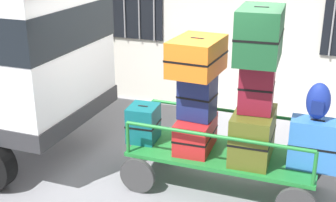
# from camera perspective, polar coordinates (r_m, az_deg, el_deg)

# --- Properties ---
(ground_plane) EXTENTS (40.00, 40.00, 0.00)m
(ground_plane) POSITION_cam_1_polar(r_m,az_deg,el_deg) (6.43, 1.31, -9.04)
(ground_plane) COLOR gray
(luggage_cart) EXTENTS (2.45, 1.02, 0.52)m
(luggage_cart) POSITION_cam_1_polar(r_m,az_deg,el_deg) (5.94, 6.84, -7.34)
(luggage_cart) COLOR #1E722D
(luggage_cart) RESTS_ON ground
(cart_railing) EXTENTS (2.32, 0.88, 0.43)m
(cart_railing) POSITION_cam_1_polar(r_m,az_deg,el_deg) (5.74, 7.04, -3.24)
(cart_railing) COLOR #1E722D
(cart_railing) RESTS_ON luggage_cart
(suitcase_left_bottom) EXTENTS (0.41, 0.45, 0.49)m
(suitcase_left_bottom) POSITION_cam_1_polar(r_m,az_deg,el_deg) (6.09, -3.11, -2.79)
(suitcase_left_bottom) COLOR #0F5960
(suitcase_left_bottom) RESTS_ON luggage_cart
(suitcase_midleft_bottom) EXTENTS (0.46, 0.70, 0.42)m
(suitcase_midleft_bottom) POSITION_cam_1_polar(r_m,az_deg,el_deg) (5.87, 3.47, -4.11)
(suitcase_midleft_bottom) COLOR #B21E1E
(suitcase_midleft_bottom) RESTS_ON luggage_cart
(suitcase_midleft_middle) EXTENTS (0.46, 0.38, 0.61)m
(suitcase_midleft_middle) POSITION_cam_1_polar(r_m,az_deg,el_deg) (5.71, 3.70, 0.72)
(suitcase_midleft_middle) COLOR navy
(suitcase_midleft_middle) RESTS_ON suitcase_midleft_bottom
(suitcase_midleft_top) EXTENTS (0.59, 0.81, 0.44)m
(suitcase_midleft_top) POSITION_cam_1_polar(r_m,az_deg,el_deg) (5.51, 3.66, 5.67)
(suitcase_midleft_top) COLOR orange
(suitcase_midleft_top) RESTS_ON suitcase_midleft_middle
(suitcase_center_bottom) EXTENTS (0.50, 0.80, 0.62)m
(suitcase_center_bottom) POSITION_cam_1_polar(r_m,az_deg,el_deg) (5.69, 10.58, -4.21)
(suitcase_center_bottom) COLOR #4C5119
(suitcase_center_bottom) RESTS_ON luggage_cart
(suitcase_center_middle) EXTENTS (0.43, 0.45, 0.64)m
(suitcase_center_middle) POSITION_cam_1_polar(r_m,az_deg,el_deg) (5.50, 11.09, 1.92)
(suitcase_center_middle) COLOR maroon
(suitcase_center_middle) RESTS_ON suitcase_center_bottom
(suitcase_center_top) EXTENTS (0.53, 0.84, 0.62)m
(suitcase_center_top) POSITION_cam_1_polar(r_m,az_deg,el_deg) (5.27, 11.43, 8.19)
(suitcase_center_top) COLOR #194C28
(suitcase_center_top) RESTS_ON suitcase_center_middle
(suitcase_midright_bottom) EXTENTS (0.60, 0.33, 0.61)m
(suitcase_midright_bottom) POSITION_cam_1_polar(r_m,az_deg,el_deg) (5.64, 17.93, -5.16)
(suitcase_midright_bottom) COLOR #3372C6
(suitcase_midright_bottom) RESTS_ON luggage_cart
(backpack) EXTENTS (0.27, 0.22, 0.44)m
(backpack) POSITION_cam_1_polar(r_m,az_deg,el_deg) (5.46, 18.34, -0.07)
(backpack) COLOR navy
(backpack) RESTS_ON suitcase_midright_bottom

